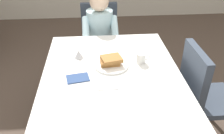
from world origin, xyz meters
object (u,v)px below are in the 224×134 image
Objects in this scene: cup_coffee at (141,58)px; diner_person at (100,32)px; spoon_near_edge at (108,89)px; dining_table_main at (112,84)px; chair_right_side at (202,91)px; fork_left_of_plate at (89,68)px; knife_right_of_plate at (134,66)px; plate_breakfast at (111,65)px; syrup_pitcher at (79,54)px; breakfast_stack at (111,60)px; chair_diner at (100,37)px.

diner_person is at bearing 110.80° from cup_coffee.
spoon_near_edge is (0.02, -1.20, 0.07)m from diner_person.
dining_table_main is 0.78m from chair_right_side.
fork_left_of_plate and knife_right_of_plate have the same top height.
dining_table_main is 5.44× the size of plate_breakfast.
syrup_pitcher is (-0.53, 0.13, -0.01)m from cup_coffee.
knife_right_of_plate is at bearing -101.11° from chair_right_side.
diner_person is at bearing 73.46° from syrup_pitcher.
syrup_pitcher is 0.53× the size of spoon_near_edge.
chair_right_side is at bearing -101.76° from fork_left_of_plate.
breakfast_stack is at bearing -100.79° from chair_right_side.
knife_right_of_plate is 0.38m from spoon_near_edge.
cup_coffee is at bearing 5.58° from breakfast_stack.
chair_right_side is (0.77, 0.00, -0.12)m from dining_table_main.
knife_right_of_plate is (0.25, -0.90, 0.07)m from diner_person.
chair_right_side reaches higher than syrup_pitcher.
cup_coffee is at bearing -47.46° from knife_right_of_plate.
chair_right_side reaches higher than plate_breakfast.
fork_left_of_plate is at bearing -96.74° from chair_right_side.
spoon_near_edge reaches higher than dining_table_main.
chair_right_side is at bearing -10.79° from breakfast_stack.
chair_diner is 4.92× the size of breakfast_stack.
chair_right_side is 4.92× the size of breakfast_stack.
chair_right_side is 0.81m from plate_breakfast.
breakfast_stack is at bearing 84.36° from spoon_near_edge.
dining_table_main is 0.34m from cup_coffee.
diner_person is 9.91× the size of cup_coffee.
plate_breakfast reaches higher than dining_table_main.
chair_right_side reaches higher than fork_left_of_plate.
plate_breakfast is at bearing 94.03° from diner_person.
cup_coffee is 1.41× the size of syrup_pitcher.
plate_breakfast reaches higher than fork_left_of_plate.
chair_diner reaches higher than dining_table_main.
diner_person is at bearing 93.77° from breakfast_stack.
chair_right_side reaches higher than knife_right_of_plate.
breakfast_stack is (0.06, -0.87, 0.12)m from diner_person.
plate_breakfast is at bearing 87.49° from dining_table_main.
diner_person is 0.91m from cup_coffee.
dining_table_main is 8.47× the size of fork_left_of_plate.
plate_breakfast is 2.48× the size of cup_coffee.
diner_person is 1.32m from chair_right_side.
knife_right_of_plate is (0.38, 0.00, 0.00)m from fork_left_of_plate.
plate_breakfast is (0.06, -1.04, 0.22)m from chair_diner.
syrup_pitcher is at bearing 166.76° from cup_coffee.
plate_breakfast is 0.04m from breakfast_stack.
breakfast_stack is at bearing 93.20° from chair_diner.
cup_coffee is at bearing -13.24° from syrup_pitcher.
breakfast_stack is at bearing 81.32° from knife_right_of_plate.
diner_person is 1.20× the size of chair_right_side.
plate_breakfast is at bearing -99.85° from chair_right_side.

